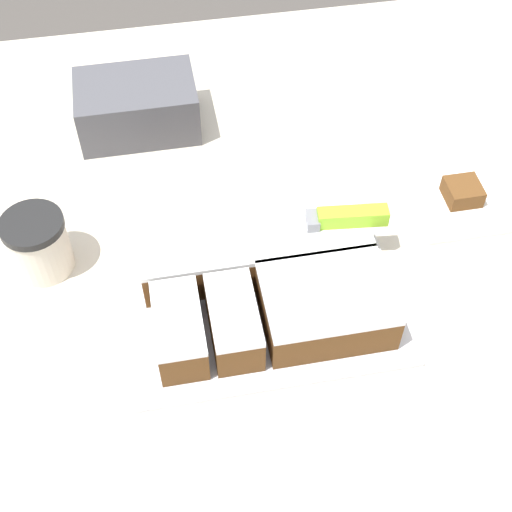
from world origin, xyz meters
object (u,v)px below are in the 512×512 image
(cake, at_px, (258,253))
(coffee_cup, at_px, (39,244))
(brownie, at_px, (463,192))
(cake_board, at_px, (256,271))
(knife, at_px, (322,220))
(storage_box, at_px, (137,106))

(cake, relative_size, coffee_cup, 3.50)
(coffee_cup, xyz_separation_m, brownie, (0.59, 0.01, -0.03))
(cake_board, height_order, cake, cake)
(brownie, bearing_deg, cake_board, -166.37)
(knife, bearing_deg, cake_board, 14.44)
(cake_board, xyz_separation_m, knife, (0.09, 0.01, 0.07))
(cake_board, distance_m, coffee_cup, 0.29)
(coffee_cup, height_order, brownie, coffee_cup)
(coffee_cup, distance_m, storage_box, 0.30)
(knife, bearing_deg, brownie, -158.50)
(knife, relative_size, brownie, 5.94)
(cake, relative_size, brownie, 6.24)
(cake, bearing_deg, coffee_cup, 167.85)
(cake_board, bearing_deg, cake, 45.01)
(coffee_cup, distance_m, brownie, 0.60)
(cake_board, distance_m, knife, 0.12)
(cake_board, relative_size, brownie, 7.28)
(cake, relative_size, knife, 1.05)
(cake, distance_m, coffee_cup, 0.29)
(coffee_cup, bearing_deg, cake_board, -13.10)
(cake_board, height_order, storage_box, storage_box)
(cake_board, height_order, coffee_cup, coffee_cup)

